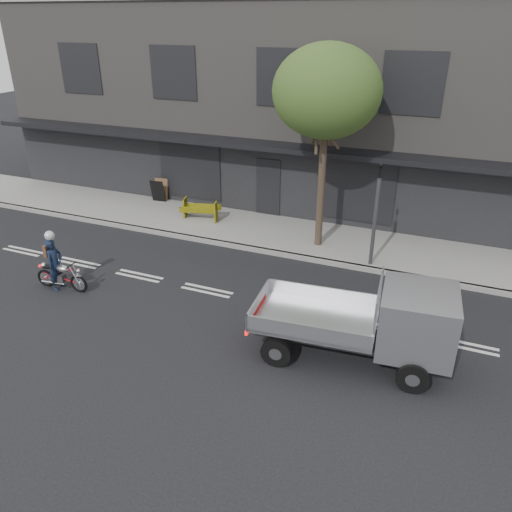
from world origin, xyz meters
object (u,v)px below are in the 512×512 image
Objects in this scene: motorcycle at (61,275)px; flatbed_ute at (397,321)px; rider at (55,264)px; sandwich_board at (158,191)px; street_tree at (327,92)px; construction_barrier at (198,211)px; traffic_light_pole at (375,221)px.

flatbed_ute reaches higher than motorcycle.
sandwich_board is (-1.24, 7.41, -0.17)m from rider.
street_tree is at bearing -52.71° from rider.
motorcycle is 0.37m from rider.
construction_barrier is at bearing 139.41° from flatbed_ute.
rider is at bearing -86.34° from sandwich_board.
sandwich_board is (-2.67, 1.31, 0.06)m from construction_barrier.
motorcycle is at bearing -94.76° from rider.
traffic_light_pole is at bearing -64.42° from rider.
street_tree is 6.85m from construction_barrier.
motorcycle is at bearing 175.64° from flatbed_ute.
construction_barrier is at bearing 170.29° from traffic_light_pole.
sandwich_board reaches higher than construction_barrier.
traffic_light_pole is 2.02× the size of motorcycle.
street_tree is at bearing 37.97° from motorcycle.
traffic_light_pole is 9.99m from sandwich_board.
construction_barrier is at bearing -17.94° from rider.
street_tree is 7.75m from flatbed_ute.
flatbed_ute is (1.43, -4.78, -0.46)m from traffic_light_pole.
rider is 0.34× the size of flatbed_ute.
rider is 1.09× the size of construction_barrier.
rider is at bearing -149.64° from traffic_light_pole.
traffic_light_pole reaches higher than construction_barrier.
traffic_light_pole is 2.41× the size of construction_barrier.
traffic_light_pole is 7.14m from construction_barrier.
street_tree is at bearing -18.07° from sandwich_board.
street_tree is 4.64× the size of construction_barrier.
street_tree is 4.23m from traffic_light_pole.
flatbed_ute is at bearing -58.66° from street_tree.
flatbed_ute is at bearing -4.00° from motorcycle.
flatbed_ute reaches higher than rider.
rider is at bearing -137.93° from street_tree.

